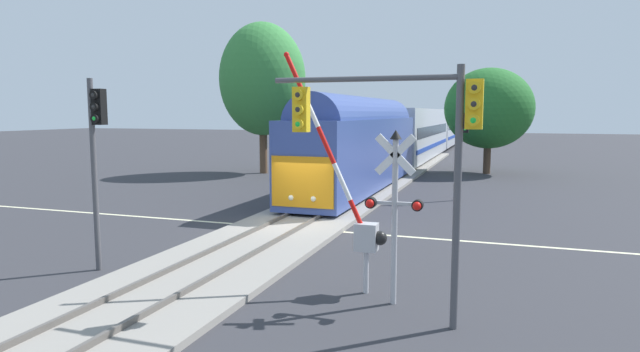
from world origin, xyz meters
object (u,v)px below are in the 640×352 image
(commuter_train, at_px, (418,132))
(traffic_signal_far_side, at_px, (462,138))
(crossing_signal_mast, at_px, (394,199))
(oak_behind_train, at_px, (263,79))
(traffic_signal_near_right, at_px, (403,132))
(crossing_gate_near, at_px, (358,216))
(traffic_signal_median, at_px, (96,143))
(elm_centre_background, at_px, (489,108))

(commuter_train, distance_m, traffic_signal_far_side, 24.12)
(crossing_signal_mast, height_order, oak_behind_train, oak_behind_train)
(commuter_train, bearing_deg, traffic_signal_near_right, -81.76)
(crossing_gate_near, height_order, oak_behind_train, oak_behind_train)
(commuter_train, xyz_separation_m, crossing_signal_mast, (5.54, -39.62, -0.19))
(traffic_signal_median, bearing_deg, commuter_train, 85.68)
(commuter_train, bearing_deg, traffic_signal_median, -94.32)
(traffic_signal_median, relative_size, oak_behind_train, 0.49)
(commuter_train, bearing_deg, elm_centre_background, -55.83)
(crossing_signal_mast, bearing_deg, elm_centre_background, 87.81)
(traffic_signal_median, height_order, oak_behind_train, oak_behind_train)
(traffic_signal_near_right, distance_m, oak_behind_train, 29.92)
(crossing_signal_mast, height_order, traffic_signal_median, traffic_signal_median)
(crossing_signal_mast, distance_m, traffic_signal_median, 8.61)
(crossing_signal_mast, bearing_deg, crossing_gate_near, 150.86)
(traffic_signal_median, bearing_deg, elm_centre_background, 72.03)
(commuter_train, relative_size, traffic_signal_near_right, 12.08)
(traffic_signal_median, distance_m, traffic_signal_near_right, 8.96)
(traffic_signal_near_right, relative_size, traffic_signal_far_side, 1.14)
(traffic_signal_far_side, distance_m, oak_behind_train, 17.70)
(commuter_train, bearing_deg, crossing_gate_near, -83.43)
(traffic_signal_median, bearing_deg, oak_behind_train, 104.44)
(crossing_signal_mast, relative_size, traffic_signal_median, 0.75)
(crossing_signal_mast, distance_m, elm_centre_background, 29.90)
(traffic_signal_near_right, bearing_deg, traffic_signal_far_side, 90.21)
(crossing_signal_mast, height_order, elm_centre_background, elm_centre_background)
(commuter_train, bearing_deg, traffic_signal_far_side, -76.01)
(crossing_signal_mast, distance_m, traffic_signal_near_right, 1.96)
(traffic_signal_far_side, bearing_deg, crossing_signal_mast, -91.03)
(commuter_train, height_order, oak_behind_train, oak_behind_train)
(elm_centre_background, bearing_deg, traffic_signal_near_right, -91.46)
(traffic_signal_far_side, bearing_deg, commuter_train, 103.99)
(commuter_train, relative_size, oak_behind_train, 5.95)
(traffic_signal_median, xyz_separation_m, traffic_signal_far_side, (8.82, 16.26, -0.45))
(crossing_signal_mast, relative_size, traffic_signal_far_side, 0.86)
(crossing_gate_near, distance_m, crossing_signal_mast, 1.31)
(crossing_signal_mast, xyz_separation_m, traffic_signal_median, (-8.53, -0.04, 1.16))
(commuter_train, height_order, traffic_signal_far_side, commuter_train)
(commuter_train, relative_size, elm_centre_background, 8.49)
(oak_behind_train, distance_m, elm_centre_background, 16.97)
(commuter_train, relative_size, crossing_gate_near, 10.94)
(traffic_signal_median, distance_m, oak_behind_train, 25.62)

